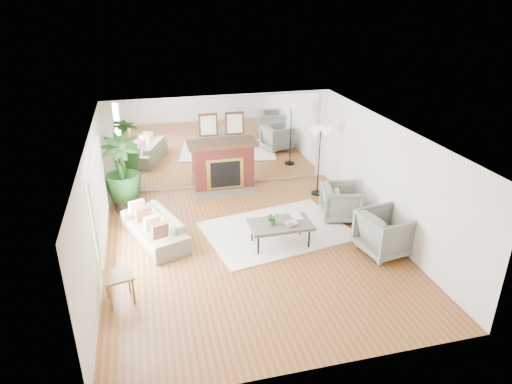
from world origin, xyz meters
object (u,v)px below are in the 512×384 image
object	(u,v)px
armchair_front	(386,233)
floor_lamp	(320,138)
armchair_back	(341,202)
side_table	(119,279)
potted_ficus	(122,172)
sofa	(154,228)
fireplace	(224,165)
coffee_table	(280,225)

from	to	relation	value
armchair_front	floor_lamp	xyz separation A→B (m)	(-0.28, 3.10, 1.10)
armchair_back	floor_lamp	size ratio (longest dim) A/B	0.50
floor_lamp	side_table	bearing A→B (deg)	-145.02
potted_ficus	floor_lamp	xyz separation A→B (m)	(4.92, -0.27, 0.55)
sofa	armchair_front	world-z (taller)	armchair_front
armchair_front	fireplace	bearing A→B (deg)	22.74
sofa	armchair_back	xyz separation A→B (m)	(4.33, -0.00, 0.12)
sofa	armchair_front	size ratio (longest dim) A/B	2.03
armchair_back	floor_lamp	bearing A→B (deg)	15.33
armchair_front	floor_lamp	size ratio (longest dim) A/B	0.55
coffee_table	armchair_front	world-z (taller)	armchair_front
fireplace	armchair_front	distance (m)	4.85
fireplace	armchair_front	size ratio (longest dim) A/B	2.06
side_table	floor_lamp	distance (m)	6.17
fireplace	armchair_back	size ratio (longest dim) A/B	2.25
fireplace	armchair_front	bearing A→B (deg)	-57.56
armchair_back	armchair_front	xyz separation A→B (m)	(0.25, -1.64, 0.04)
fireplace	sofa	size ratio (longest dim) A/B	1.01
coffee_table	floor_lamp	world-z (taller)	floor_lamp
armchair_front	sofa	bearing A→B (deg)	60.56
fireplace	side_table	size ratio (longest dim) A/B	3.59
armchair_back	side_table	xyz separation A→B (m)	(-5.00, -2.02, 0.04)
floor_lamp	armchair_front	bearing A→B (deg)	-84.89
side_table	potted_ficus	world-z (taller)	potted_ficus
armchair_back	side_table	bearing A→B (deg)	126.28
coffee_table	floor_lamp	xyz separation A→B (m)	(1.73, 2.32, 1.07)
side_table	potted_ficus	size ratio (longest dim) A/B	0.30
fireplace	coffee_table	xyz separation A→B (m)	(0.59, -3.31, -0.18)
armchair_front	side_table	size ratio (longest dim) A/B	1.74
armchair_front	coffee_table	bearing A→B (deg)	59.11
floor_lamp	armchair_back	bearing A→B (deg)	-88.95
coffee_table	potted_ficus	world-z (taller)	potted_ficus
fireplace	coffee_table	bearing A→B (deg)	-79.91
potted_ficus	coffee_table	bearing A→B (deg)	-39.10
sofa	floor_lamp	bearing A→B (deg)	88.75
armchair_back	armchair_front	bearing A→B (deg)	-157.04
side_table	potted_ficus	xyz separation A→B (m)	(0.05, 3.75, 0.54)
potted_ficus	fireplace	bearing A→B (deg)	15.47
sofa	floor_lamp	xyz separation A→B (m)	(4.30, 1.46, 1.26)
armchair_back	armchair_front	size ratio (longest dim) A/B	0.92
sofa	potted_ficus	distance (m)	1.97
fireplace	side_table	world-z (taller)	fireplace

